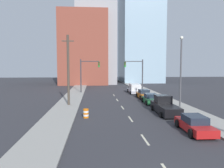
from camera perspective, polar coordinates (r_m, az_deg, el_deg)
The scene contains 20 objects.
sidewalk_left at distance 52.75m, azimuth -8.70°, elevation -1.16°, with size 3.33×88.50×0.14m.
sidewalk_right at distance 53.77m, azimuth 7.05°, elevation -1.03°, with size 3.33×88.50×0.14m.
lane_stripe_at_7m at distance 16.58m, azimuth 8.60°, elevation -14.15°, with size 0.16×2.40×0.01m, color beige.
lane_stripe_at_13m at distance 22.49m, azimuth 4.86°, elevation -9.08°, with size 0.16×2.40×0.01m, color beige.
lane_stripe_at_20m at distance 28.48m, azimuth 2.76°, elevation -6.16°, with size 0.16×2.40×0.01m, color beige.
lane_stripe_at_26m at distance 34.79m, azimuth 1.36°, elevation -4.19°, with size 0.16×2.40×0.01m, color beige.
lane_stripe_at_32m at distance 40.51m, azimuth 0.48°, elevation -2.93°, with size 0.16×2.40×0.01m, color beige.
building_brick_left at distance 68.91m, azimuth -7.33°, elevation 9.02°, with size 14.00×16.00×21.33m.
building_office_center at distance 73.35m, azimuth -4.25°, elevation 12.56°, with size 12.00×20.00×30.97m.
building_glass_right at distance 79.64m, azimuth 7.15°, elevation 15.10°, with size 13.00×20.00×39.76m.
traffic_signal_left at distance 43.88m, azimuth -6.81°, elevation 3.26°, with size 3.90×0.35×6.75m.
traffic_signal_right at distance 44.74m, azimuth 6.70°, elevation 3.28°, with size 3.90×0.35×6.75m.
utility_pole_left_mid at distance 29.81m, azimuth -11.36°, elevation 3.64°, with size 1.60×0.32×9.48m.
traffic_barrel at distance 22.94m, azimuth -6.82°, elevation -7.62°, with size 0.56×0.56×0.95m.
street_lamp at distance 29.22m, azimuth 17.55°, elevation 4.26°, with size 0.44×0.44×9.15m.
sedan_red at distance 19.19m, azimuth 20.75°, elevation -9.83°, with size 2.14×4.73×1.37m.
pickup_truck_black at distance 25.62m, azimuth 13.58°, elevation -5.68°, with size 2.32×6.17×1.98m.
sedan_green at distance 31.88m, azimuth 10.05°, elevation -3.87°, with size 2.12×4.23×1.45m.
sedan_orange at distance 36.85m, azimuth 8.33°, elevation -2.67°, with size 2.05×4.65×1.49m.
box_truck_silver at distance 43.80m, azimuth 5.94°, elevation -1.21°, with size 2.56×6.41×1.89m.
Camera 1 is at (-3.69, -8.12, 5.32)m, focal length 35.00 mm.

